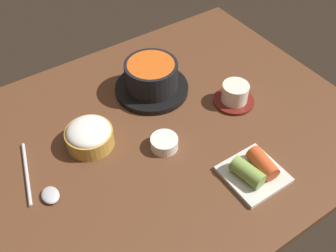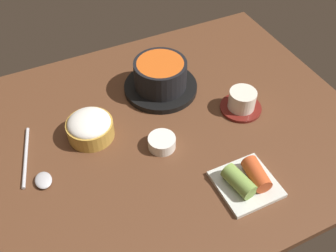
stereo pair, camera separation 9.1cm
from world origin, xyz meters
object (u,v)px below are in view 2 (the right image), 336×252
Objects in this scene: rice_bowl at (90,127)px; banchan_cup_center at (162,142)px; kimchi_plate at (247,180)px; spoon at (37,172)px; stone_pot at (160,78)px; tea_cup_with_saucer at (242,102)px.

rice_bowl is 1.71× the size of banchan_cup_center.
spoon is (-39.84, 22.54, -1.23)cm from kimchi_plate.
tea_cup_with_saucer is (15.41, -15.77, -1.53)cm from stone_pot.
rice_bowl is 17.45cm from banchan_cup_center.
tea_cup_with_saucer is (37.50, -7.67, -0.53)cm from rice_bowl.
stone_pot reaches higher than spoon.
stone_pot is 39.05cm from spoon.
rice_bowl is (-22.09, -8.10, -1.00)cm from stone_pot.
kimchi_plate is 45.79cm from spoon.
stone_pot reaches higher than tea_cup_with_saucer.
tea_cup_with_saucer is 51.85cm from spoon.
stone_pot is at bearing 95.46° from kimchi_plate.
rice_bowl is 38.28cm from tea_cup_with_saucer.
rice_bowl is 1.05× the size of tea_cup_with_saucer.
rice_bowl reaches higher than banchan_cup_center.
spoon is (-51.77, 1.96, -1.97)cm from tea_cup_with_saucer.
rice_bowl is at bearing 142.93° from banchan_cup_center.
stone_pot reaches higher than kimchi_plate.
kimchi_plate is at bearing -84.54° from stone_pot.
stone_pot is 1.85× the size of tea_cup_with_saucer.
rice_bowl is at bearing 132.15° from kimchi_plate.
spoon is (-36.36, -13.81, -3.50)cm from stone_pot.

